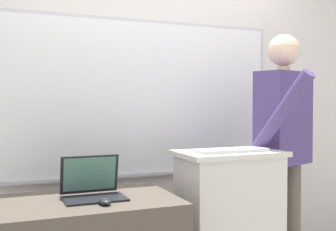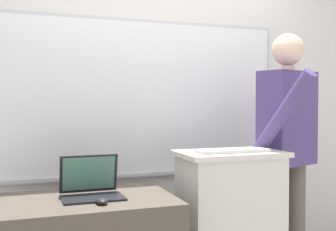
{
  "view_description": "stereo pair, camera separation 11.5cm",
  "coord_description": "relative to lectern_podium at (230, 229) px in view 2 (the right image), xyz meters",
  "views": [
    {
      "loc": [
        -1.1,
        -1.82,
        1.29
      ],
      "look_at": [
        -0.13,
        0.54,
        1.22
      ],
      "focal_mm": 45.0,
      "sensor_mm": 36.0,
      "label": 1
    },
    {
      "loc": [
        -1.0,
        -1.86,
        1.29
      ],
      "look_at": [
        -0.13,
        0.54,
        1.22
      ],
      "focal_mm": 45.0,
      "sensor_mm": 36.0,
      "label": 2
    }
  ],
  "objects": [
    {
      "name": "back_wall",
      "position": [
        -0.27,
        0.79,
        0.93
      ],
      "size": [
        6.4,
        0.17,
        2.87
      ],
      "color": "silver",
      "rests_on": "ground_plane"
    },
    {
      "name": "lectern_podium",
      "position": [
        0.0,
        0.0,
        0.0
      ],
      "size": [
        0.66,
        0.41,
        0.99
      ],
      "color": "beige",
      "rests_on": "ground_plane"
    },
    {
      "name": "person_presenter",
      "position": [
        0.51,
        0.12,
        0.54
      ],
      "size": [
        0.59,
        0.66,
        1.77
      ],
      "rotation": [
        0.0,
        0.0,
        0.33
      ],
      "color": "brown",
      "rests_on": "ground_plane"
    },
    {
      "name": "laptop",
      "position": [
        -0.88,
        -0.0,
        0.35
      ],
      "size": [
        0.33,
        0.27,
        0.23
      ],
      "color": "black",
      "rests_on": "side_desk"
    },
    {
      "name": "wireless_keyboard",
      "position": [
        -0.01,
        -0.05,
        0.5
      ],
      "size": [
        0.46,
        0.14,
        0.02
      ],
      "color": "silver",
      "rests_on": "lectern_podium"
    },
    {
      "name": "computer_mouse_by_laptop",
      "position": [
        -0.85,
        -0.21,
        0.29
      ],
      "size": [
        0.06,
        0.1,
        0.03
      ],
      "color": "black",
      "rests_on": "side_desk"
    }
  ]
}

